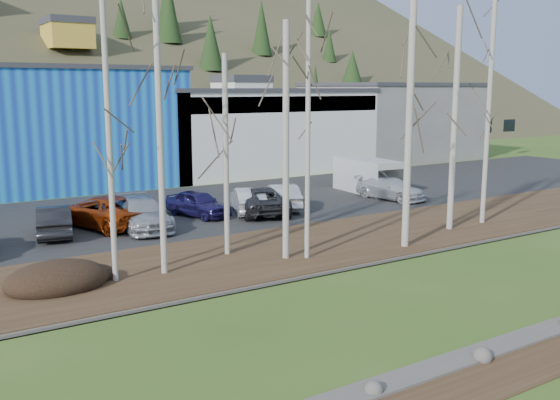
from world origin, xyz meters
TOP-DOWN VIEW (x-y plane):
  - dirt_strip at (0.00, 2.10)m, footprint 80.00×1.80m
  - near_bank_rocks at (0.00, 3.10)m, footprint 80.00×0.80m
  - river at (0.00, 7.20)m, footprint 80.00×8.00m
  - far_bank_rocks at (0.00, 11.30)m, footprint 80.00×0.80m
  - far_bank at (0.00, 14.50)m, footprint 80.00×7.00m
  - parking_lot at (0.00, 25.00)m, footprint 80.00×14.00m
  - building_blue at (-6.00, 39.00)m, footprint 20.40×12.24m
  - building_white at (12.00, 38.98)m, footprint 18.36×12.24m
  - building_grey at (28.00, 39.00)m, footprint 14.28×12.24m
  - dirt_mound at (-9.75, 14.27)m, footprint 3.47×2.45m
  - birch_0 at (-7.82, 13.97)m, footprint 0.19×0.19m
  - birch_1 at (-6.01, 13.93)m, footprint 0.23×0.23m
  - birch_2 at (-1.14, 13.25)m, footprint 0.25×0.25m
  - birch_3 at (-2.81, 15.05)m, footprint 0.22×0.22m
  - birch_4 at (-0.43, 12.79)m, footprint 0.19×0.19m
  - birch_5 at (4.18, 12.04)m, footprint 0.30×0.30m
  - birch_6 at (8.35, 13.33)m, footprint 0.29×0.29m
  - birch_7 at (10.83, 13.42)m, footprint 0.24×0.24m
  - car_1 at (-7.97, 22.17)m, footprint 2.35×4.48m
  - car_2 at (-5.47, 22.83)m, footprint 4.10×6.02m
  - car_3 at (-4.09, 21.39)m, footprint 2.55×5.31m
  - car_4 at (-0.51, 22.61)m, footprint 2.66×4.32m
  - car_5 at (4.30, 21.92)m, footprint 2.97×4.53m
  - car_6 at (2.63, 21.50)m, footprint 3.95×5.72m
  - car_7 at (11.56, 20.95)m, footprint 2.58×4.79m
  - car_8 at (2.13, 21.92)m, footprint 2.97×4.53m
  - van_white at (12.08, 23.54)m, footprint 2.45×5.08m

SIDE VIEW (x-z plane):
  - near_bank_rocks at x=0.00m, z-range -0.25..0.25m
  - river at x=0.00m, z-range -0.45..0.45m
  - far_bank_rocks at x=0.00m, z-range -0.23..0.23m
  - dirt_strip at x=0.00m, z-range 0.00..0.03m
  - parking_lot at x=0.00m, z-range 0.00..0.14m
  - far_bank at x=0.00m, z-range 0.00..0.15m
  - dirt_mound at x=-9.75m, z-range 0.15..0.83m
  - car_7 at x=11.56m, z-range 0.14..1.46m
  - car_4 at x=-0.51m, z-range 0.14..1.51m
  - car_1 at x=-7.97m, z-range 0.14..1.54m
  - car_5 at x=4.30m, z-range 0.14..1.55m
  - car_8 at x=2.13m, z-range 0.14..1.55m
  - car_6 at x=2.63m, z-range 0.14..1.59m
  - car_3 at x=-4.09m, z-range 0.14..1.63m
  - car_2 at x=-5.47m, z-range 0.14..1.67m
  - van_white at x=12.08m, z-range 0.14..2.30m
  - building_white at x=12.00m, z-range 0.01..6.81m
  - building_grey at x=28.00m, z-range 0.01..7.31m
  - birch_3 at x=-2.81m, z-range 0.15..8.15m
  - building_blue at x=-6.00m, z-range 0.01..8.31m
  - birch_2 at x=-1.14m, z-range 0.15..9.34m
  - birch_0 at x=-7.82m, z-range 0.15..9.78m
  - birch_4 at x=-0.43m, z-range 0.15..10.24m
  - birch_6 at x=8.35m, z-range 0.15..10.50m
  - birch_1 at x=-6.01m, z-range 0.15..10.89m
  - birch_7 at x=10.83m, z-range 0.15..11.25m
  - birch_5 at x=4.18m, z-range 0.15..11.53m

